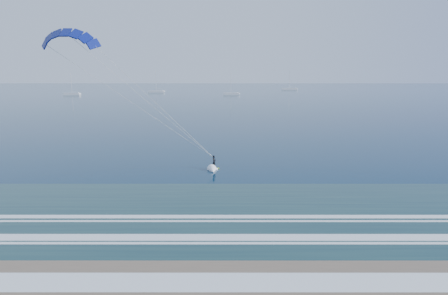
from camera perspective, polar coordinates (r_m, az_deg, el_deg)
ground at (r=23.04m, az=8.28°, el=-18.12°), size 900.00×900.00×0.00m
kitesurfer_rig at (r=45.24m, az=-11.70°, el=7.09°), size 20.19×4.72×16.69m
sailboat_0 at (r=223.24m, az=-20.89°, el=7.17°), size 8.41×2.40×11.59m
sailboat_1 at (r=243.10m, az=-9.67°, el=7.92°), size 9.41×2.40×12.59m
sailboat_2 at (r=212.10m, az=0.99°, el=7.71°), size 8.31×2.40×11.59m
sailboat_3 at (r=282.79m, az=9.30°, el=8.28°), size 10.31×2.40×13.80m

